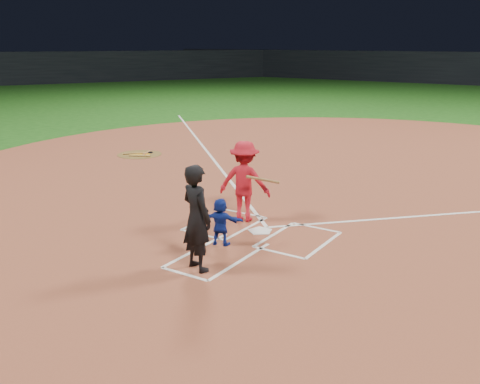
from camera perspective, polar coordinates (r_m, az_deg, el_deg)
The scene contains 14 objects.
ground at distance 12.34m, azimuth 2.18°, elevation -4.25°, with size 120.00×120.00×0.00m, color #184D13.
home_plate_dirt at distance 17.55m, azimuth 12.23°, elevation 1.52°, with size 28.00×28.00×0.01m, color brown.
stadium_wall_left at distance 58.77m, azimuth -22.35°, elevation 12.11°, with size 1.20×60.00×3.20m, color black.
home_plate at distance 12.33m, azimuth 2.18°, elevation -4.16°, with size 0.60×0.60×0.02m, color white.
on_deck_circle at distance 20.99m, azimuth -10.67°, elevation 3.96°, with size 1.70×1.70×0.01m, color brown.
on_deck_logo at distance 20.99m, azimuth -10.67°, elevation 3.98°, with size 0.80×0.80×0.00m, color gold.
on_deck_bat_a at distance 21.06m, azimuth -9.91°, elevation 4.14°, with size 0.06×0.06×0.84m, color #A1663B.
on_deck_bat_b at distance 21.05m, azimuth -11.26°, elevation 4.07°, with size 0.06×0.06×0.84m, color olive.
on_deck_bat_c at distance 20.57m, azimuth -10.64°, elevation 3.83°, with size 0.06×0.06×0.84m, color #A7803D.
bat_weight_donut at distance 21.14m, azimuth -9.54°, elevation 4.18°, with size 0.19×0.19×0.05m, color black.
catcher at distance 11.38m, azimuth -2.09°, elevation -3.18°, with size 0.96×0.31×1.03m, color #122996.
umpire at distance 10.05m, azimuth -4.64°, elevation -2.76°, with size 0.75×0.49×2.05m, color black.
chalk_markings at distance 16.90m, azimuth 11.37°, elevation 1.06°, with size 28.35×17.32×0.01m.
batter_at_plate at distance 12.80m, azimuth 0.48°, elevation 1.14°, with size 1.58×1.05×1.95m.
Camera 1 is at (5.88, -9.99, 4.23)m, focal length 40.00 mm.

